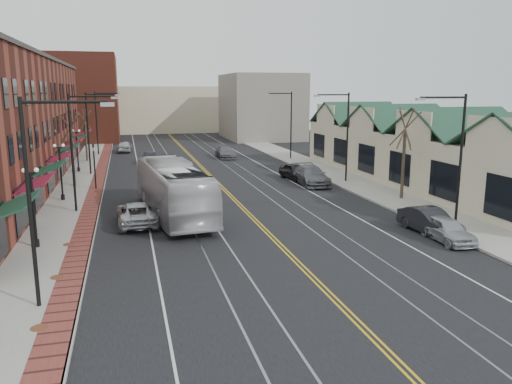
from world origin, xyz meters
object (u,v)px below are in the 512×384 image
parked_suv (137,213)px  parked_car_b (430,221)px  parked_car_d (296,172)px  parked_car_a (447,229)px  transit_bus (173,189)px  parked_car_c (311,175)px

parked_suv → parked_car_b: bearing=156.7°
parked_suv → parked_car_b: parked_car_b is taller
parked_car_d → parked_suv: bearing=-147.4°
parked_car_a → transit_bus: bearing=148.2°
transit_bus → parked_car_d: transit_bus is taller
parked_car_c → parked_car_a: bearing=-83.2°
transit_bus → parked_suv: bearing=28.3°
parked_suv → parked_car_c: size_ratio=0.91×
transit_bus → parked_car_c: bearing=-153.8°
parked_suv → parked_car_d: bearing=-142.1°
parked_car_d → parked_car_a: bearing=-92.8°
parked_suv → parked_car_c: parked_car_c is taller
parked_car_c → parked_suv: bearing=-144.6°
transit_bus → parked_car_a: (14.30, -9.80, -1.11)m
parked_car_a → parked_car_d: bearing=97.6°
parked_car_c → parked_car_b: bearing=-82.8°
parked_suv → parked_car_c: (15.50, 9.97, 0.11)m
parked_car_a → parked_car_d: 20.90m
transit_bus → parked_car_c: (13.00, 8.25, -0.97)m
transit_bus → parked_car_b: 16.49m
parked_car_b → transit_bus: bearing=146.5°
parked_car_c → parked_car_d: size_ratio=1.29×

